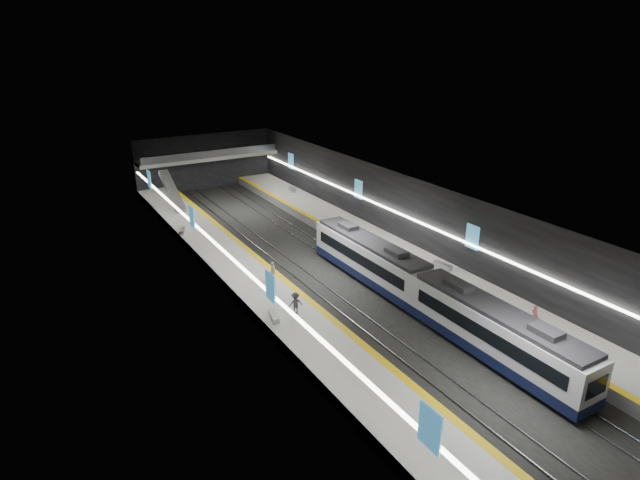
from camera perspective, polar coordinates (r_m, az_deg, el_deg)
ground at (r=51.01m, az=1.09°, el=-3.64°), size 70.00×70.00×0.00m
ceiling at (r=48.20m, az=1.15°, el=5.02°), size 20.00×70.00×0.04m
wall_left at (r=45.41m, az=-9.72°, el=-1.69°), size 0.04×70.00×8.00m
wall_right at (r=55.06m, az=10.04°, el=2.41°), size 0.04×70.00×8.00m
wall_back at (r=80.20m, az=-12.17°, el=8.17°), size 20.00×0.04×8.00m
platform_left at (r=47.68m, az=-6.65°, el=-4.99°), size 5.00×70.00×1.00m
tile_surface_left at (r=47.46m, az=-6.68°, el=-4.43°), size 5.00×70.00×0.02m
tactile_strip_left at (r=48.27m, az=-4.29°, el=-3.87°), size 0.60×70.00×0.02m
platform_right at (r=54.78m, az=7.81°, el=-1.47°), size 5.00×70.00×1.00m
tile_surface_right at (r=54.58m, az=7.83°, el=-0.97°), size 5.00×70.00×0.02m
tactile_strip_right at (r=53.33m, az=5.96°, el=-1.42°), size 0.60×70.00×0.02m
rails at (r=50.98m, az=1.09°, el=-3.58°), size 6.52×70.00×0.12m
train at (r=43.90m, az=11.06°, el=-5.20°), size 2.69×30.04×3.60m
ad_posters at (r=50.09m, az=0.53°, el=1.45°), size 19.94×53.50×2.20m
cove_light_left at (r=45.55m, az=-9.47°, el=-1.87°), size 0.25×68.60×0.12m
cove_light_right at (r=55.00m, az=9.87°, el=2.18°), size 0.25×68.60×0.12m
mezzanine_bridge at (r=78.06m, az=-11.73°, el=8.64°), size 20.00×3.00×1.50m
escalator at (r=70.04m, az=-15.51°, el=5.08°), size 1.20×7.50×3.92m
bench_left_near at (r=41.38m, az=-4.95°, el=-8.11°), size 0.89×1.87×0.44m
bench_left_far at (r=60.51m, az=-14.50°, el=0.98°), size 1.13×1.80×0.43m
bench_right_near at (r=51.04m, az=12.95°, el=-2.68°), size 0.80×1.97×0.47m
bench_right_far at (r=74.32m, az=-2.98°, el=5.39°), size 0.80×1.84×0.44m
passenger_right_a at (r=42.87m, az=21.93°, el=-7.58°), size 0.54×0.72×1.79m
passenger_left_a at (r=47.16m, az=-5.07°, el=-3.35°), size 0.66×1.12×1.79m
passenger_left_b at (r=41.65m, az=-2.64°, el=-6.77°), size 1.25×0.82×1.81m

